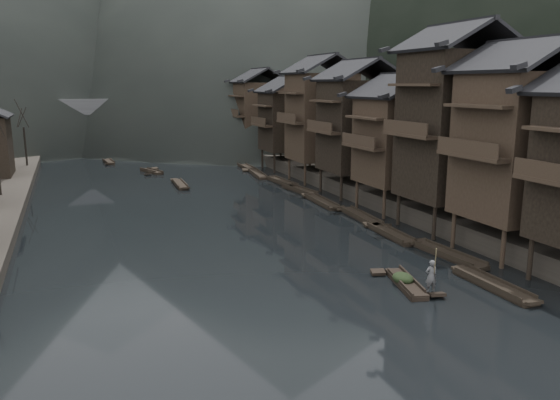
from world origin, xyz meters
name	(u,v)px	position (x,y,z in m)	size (l,w,h in m)	color
water	(273,279)	(0.00, 0.00, 0.00)	(300.00, 300.00, 0.00)	black
right_bank	(399,156)	(35.00, 40.00, 0.90)	(40.00, 200.00, 1.80)	#2D2823
stilt_houses	(369,111)	(17.28, 18.88, 8.86)	(9.00, 67.60, 16.28)	black
moored_sampans	(309,195)	(11.90, 21.36, 0.20)	(2.90, 61.34, 0.47)	black
midriver_boats	(146,172)	(-1.71, 42.74, 0.20)	(7.67, 28.03, 0.45)	black
stone_bridge	(132,120)	(0.00, 72.00, 5.11)	(40.00, 6.00, 9.00)	#4C4C4F
hero_sampan	(406,283)	(6.75, -3.87, 0.20)	(2.15, 5.09, 0.44)	black
cargo_heap	(403,272)	(6.69, -3.64, 0.77)	(1.11, 1.45, 0.67)	black
boatman	(431,272)	(7.18, -5.57, 1.36)	(0.68, 0.44, 1.86)	#565658
bamboo_pole	(437,224)	(7.38, -5.57, 4.06)	(0.06, 0.06, 4.24)	#8C7A51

